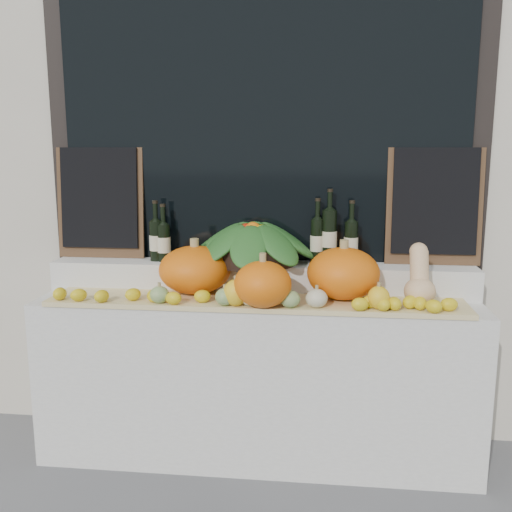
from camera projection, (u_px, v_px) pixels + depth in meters
storefront_facade at (271, 49)px, 3.44m from camera, size 7.00×0.94×4.50m
display_sill at (258, 377)px, 3.08m from camera, size 2.30×0.55×0.88m
rear_tier at (261, 277)px, 3.13m from camera, size 2.30×0.25×0.16m
straw_bedding at (255, 302)px, 2.87m from camera, size 2.10×0.32×0.02m
pumpkin_left at (195, 270)px, 2.98m from camera, size 0.44×0.44×0.25m
pumpkin_right at (343, 273)px, 2.87m from camera, size 0.46×0.46×0.26m
pumpkin_center at (263, 284)px, 2.73m from camera, size 0.30×0.30×0.22m
butternut_squash at (420, 280)px, 2.77m from camera, size 0.15×0.21×0.29m
decorative_gourds at (270, 296)px, 2.74m from camera, size 1.16×0.13×0.15m
lemon_heap at (252, 299)px, 2.76m from camera, size 2.20×0.16×0.06m
produce_bowl at (253, 243)px, 3.08m from camera, size 0.71×0.71×0.24m
wine_bottle_far_left at (156, 240)px, 3.15m from camera, size 0.08×0.08×0.33m
wine_bottle_near_left at (164, 242)px, 3.14m from camera, size 0.08×0.08×0.32m
wine_bottle_tall at (329, 236)px, 3.07m from camera, size 0.08×0.08×0.40m
wine_bottle_near_right at (317, 240)px, 3.08m from camera, size 0.08×0.08×0.35m
wine_bottle_far_right at (351, 242)px, 3.05m from camera, size 0.08×0.08×0.34m
chalkboard_left at (100, 201)px, 3.22m from camera, size 0.50×0.07×0.62m
chalkboard_right at (435, 204)px, 3.01m from camera, size 0.50×0.07×0.62m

